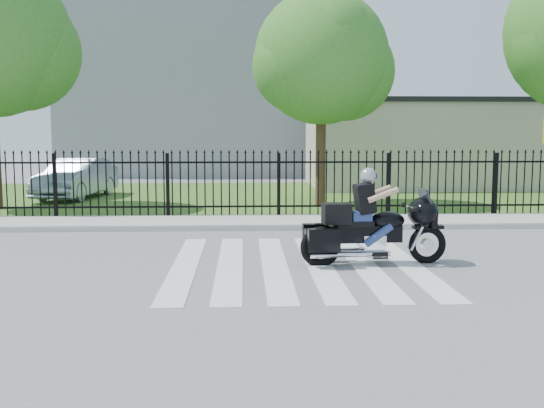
{
  "coord_description": "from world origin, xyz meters",
  "views": [
    {
      "loc": [
        -0.95,
        -11.19,
        2.4
      ],
      "look_at": [
        -0.41,
        0.9,
        1.0
      ],
      "focal_mm": 42.0,
      "sensor_mm": 36.0,
      "label": 1
    }
  ],
  "objects": [
    {
      "name": "tree_mid",
      "position": [
        1.5,
        9.0,
        4.67
      ],
      "size": [
        4.2,
        4.2,
        6.78
      ],
      "color": "#382316",
      "rests_on": "ground"
    },
    {
      "name": "iron_fence",
      "position": [
        0.0,
        6.0,
        0.9
      ],
      "size": [
        26.0,
        0.04,
        1.8
      ],
      "color": "black",
      "rests_on": "ground"
    },
    {
      "name": "crosswalk",
      "position": [
        0.0,
        0.0,
        0.01
      ],
      "size": [
        5.0,
        5.5,
        0.01
      ],
      "primitive_type": null,
      "color": "silver",
      "rests_on": "ground"
    },
    {
      "name": "sidewalk",
      "position": [
        0.0,
        5.0,
        0.06
      ],
      "size": [
        40.0,
        2.0,
        0.12
      ],
      "primitive_type": "cube",
      "color": "#ADAAA3",
      "rests_on": "ground"
    },
    {
      "name": "building_tall",
      "position": [
        -3.0,
        26.0,
        6.0
      ],
      "size": [
        15.0,
        10.0,
        12.0
      ],
      "primitive_type": "cube",
      "color": "gray",
      "rests_on": "ground"
    },
    {
      "name": "building_low",
      "position": [
        7.0,
        16.0,
        1.75
      ],
      "size": [
        10.0,
        6.0,
        3.5
      ],
      "primitive_type": "cube",
      "color": "#BCB19D",
      "rests_on": "ground"
    },
    {
      "name": "motorcycle_rider",
      "position": [
        1.32,
        0.01,
        0.73
      ],
      "size": [
        2.7,
        0.92,
        1.78
      ],
      "rotation": [
        0.0,
        0.0,
        0.07
      ],
      "color": "black",
      "rests_on": "ground"
    },
    {
      "name": "parked_car",
      "position": [
        -6.86,
        11.48,
        0.72
      ],
      "size": [
        2.19,
        4.47,
        1.41
      ],
      "primitive_type": "imported",
      "rotation": [
        0.0,
        0.0,
        -0.17
      ],
      "color": "#929EB7",
      "rests_on": "grass_strip"
    },
    {
      "name": "grass_strip",
      "position": [
        0.0,
        12.0,
        0.01
      ],
      "size": [
        40.0,
        12.0,
        0.02
      ],
      "primitive_type": "cube",
      "color": "#365E20",
      "rests_on": "ground"
    },
    {
      "name": "building_low_roof",
      "position": [
        7.0,
        16.0,
        3.6
      ],
      "size": [
        10.2,
        6.2,
        0.2
      ],
      "primitive_type": "cube",
      "color": "black",
      "rests_on": "building_low"
    },
    {
      "name": "ground",
      "position": [
        0.0,
        0.0,
        0.0
      ],
      "size": [
        120.0,
        120.0,
        0.0
      ],
      "primitive_type": "plane",
      "color": "slate",
      "rests_on": "ground"
    },
    {
      "name": "curb",
      "position": [
        0.0,
        4.0,
        0.06
      ],
      "size": [
        40.0,
        0.12,
        0.12
      ],
      "primitive_type": "cube",
      "color": "#ADAAA3",
      "rests_on": "ground"
    }
  ]
}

